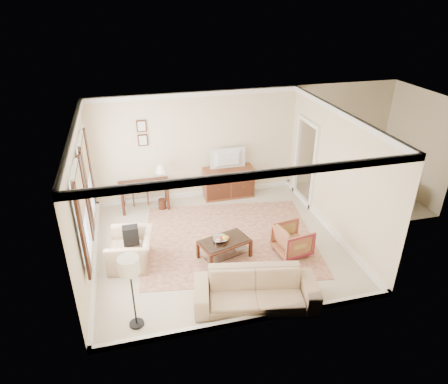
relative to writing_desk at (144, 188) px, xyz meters
name	(u,v)px	position (x,y,z in m)	size (l,w,h in m)	color
room_shell	(218,141)	(1.48, -2.08, 1.87)	(5.51, 5.01, 2.91)	beige
annex_bedroom	(368,187)	(5.97, -0.93, -0.26)	(3.00, 2.70, 2.90)	beige
window_front	(82,215)	(-1.22, -2.78, 0.95)	(0.12, 1.56, 1.80)	#CCB284
window_rear	(87,178)	(-1.22, -1.18, 0.95)	(0.12, 1.56, 1.80)	#CCB284
doorway	(305,164)	(4.19, -0.58, 0.48)	(0.10, 1.12, 2.25)	white
rug	(229,239)	(1.76, -1.95, -0.59)	(3.86, 3.30, 0.01)	maroon
writing_desk	(144,188)	(0.00, 0.00, 0.00)	(1.30, 0.65, 0.71)	#3B1B11
desk_chair	(139,185)	(-0.11, 0.35, -0.07)	(0.45, 0.45, 1.05)	brown
desk_lamp	(162,173)	(0.48, 0.00, 0.36)	(0.32, 0.32, 0.50)	silver
framed_prints	(142,133)	(0.10, 0.39, 1.34)	(0.25, 0.04, 0.68)	#3B1B11
sideboard	(228,182)	(2.29, 0.13, -0.18)	(1.36, 0.52, 0.84)	brown
tv	(229,153)	(2.29, 0.11, 0.70)	(0.92, 0.53, 0.12)	black
coffee_table	(224,244)	(1.47, -2.61, -0.26)	(1.18, 0.90, 0.44)	#3B1B11
fruit_bowl	(220,239)	(1.38, -2.61, -0.10)	(0.42, 0.42, 0.10)	silver
book_a	(214,251)	(1.24, -2.56, -0.42)	(0.28, 0.04, 0.38)	brown
book_b	(234,247)	(1.71, -2.53, -0.43)	(0.28, 0.03, 0.38)	brown
striped_armchair	(293,239)	(2.95, -2.80, -0.24)	(0.70, 0.66, 0.72)	maroon
club_armchair	(130,245)	(-0.46, -2.31, -0.15)	(1.03, 0.67, 0.90)	tan
backpack	(131,233)	(-0.43, -2.25, 0.10)	(0.32, 0.22, 0.40)	black
sofa	(256,285)	(1.67, -4.13, -0.16)	(2.23, 0.65, 0.87)	tan
floor_lamp	(130,271)	(-0.48, -4.11, 0.57)	(0.35, 0.35, 1.42)	black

